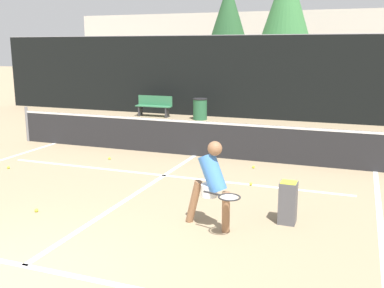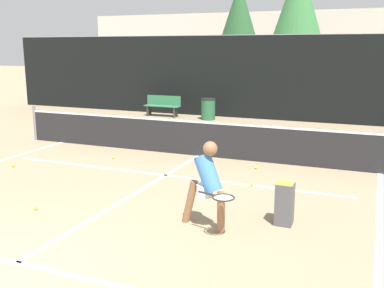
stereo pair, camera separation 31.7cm
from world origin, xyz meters
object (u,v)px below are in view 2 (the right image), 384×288
Objects in this scene: courtside_bench at (163,105)px; trash_bin at (208,109)px; player_practicing at (207,181)px; ball_hopper at (285,203)px; parked_car at (215,95)px.

trash_bin is (2.07, -0.11, -0.04)m from courtside_bench.
trash_bin is at bearing 126.09° from player_practicing.
player_practicing is 1.69× the size of trash_bin.
ball_hopper is 0.17× the size of parked_car.
courtside_bench is 0.37× the size of parked_car.
ball_hopper is 12.06m from courtside_bench.
ball_hopper is (1.11, 0.64, -0.42)m from player_practicing.
player_practicing reaches higher than ball_hopper.
player_practicing is 0.93× the size of courtside_bench.
courtside_bench is at bearing 177.01° from trash_bin.
player_practicing is 12.00m from courtside_bench.
ball_hopper is at bearing -65.68° from parked_car.
trash_bin is (-3.85, 10.32, -0.36)m from player_practicing.
player_practicing reaches higher than trash_bin.
parked_car is at bearing 114.32° from ball_hopper.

